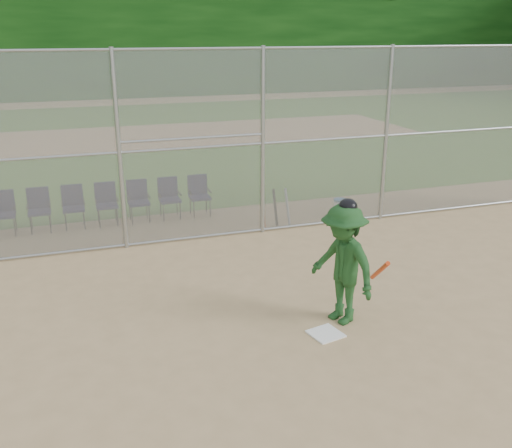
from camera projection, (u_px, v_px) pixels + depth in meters
name	position (u px, v px, depth m)	size (l,w,h in m)	color
ground	(313.00, 352.00, 8.01)	(100.00, 100.00, 0.00)	tan
grass_strip	(139.00, 137.00, 24.14)	(100.00, 100.00, 0.00)	#32611D
dirt_patch_far	(139.00, 137.00, 24.14)	(24.00, 24.00, 0.00)	tan
backstop_fence	(217.00, 143.00, 11.82)	(16.09, 0.09, 4.00)	gray
treeline	(124.00, 0.00, 24.15)	(81.00, 60.00, 11.00)	black
home_plate	(326.00, 334.00, 8.48)	(0.45, 0.45, 0.02)	white
batter_at_plate	(343.00, 264.00, 8.59)	(1.04, 1.44, 1.97)	#1D491F
water_cooler	(340.00, 207.00, 13.87)	(0.32, 0.32, 0.41)	white
spare_bats	(275.00, 207.00, 13.15)	(0.66, 0.36, 0.83)	#D84C14
chair_2	(4.00, 214.00, 12.46)	(0.54, 0.52, 0.96)	#100E36
chair_3	(39.00, 211.00, 12.68)	(0.54, 0.52, 0.96)	#100E36
chair_4	(74.00, 208.00, 12.90)	(0.54, 0.52, 0.96)	#100E36
chair_5	(107.00, 205.00, 13.13)	(0.54, 0.52, 0.96)	#100E36
chair_6	(139.00, 202.00, 13.35)	(0.54, 0.52, 0.96)	#100E36
chair_7	(170.00, 199.00, 13.57)	(0.54, 0.52, 0.96)	#100E36
chair_8	(200.00, 196.00, 13.79)	(0.54, 0.52, 0.96)	#100E36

